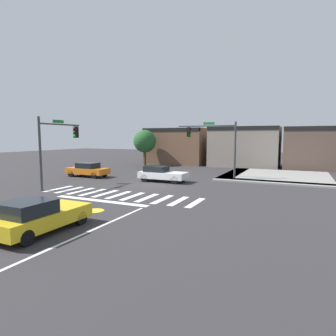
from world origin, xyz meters
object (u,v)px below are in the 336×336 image
object	(u,v)px
car_white	(162,174)
car_orange	(88,170)
traffic_signal_southwest	(57,140)
car_yellow	(37,216)
traffic_signal_northeast	(213,139)
roadside_tree	(145,141)

from	to	relation	value
car_white	car_orange	size ratio (longest dim) A/B	0.99
traffic_signal_southwest	car_yellow	size ratio (longest dim) A/B	1.31
traffic_signal_northeast	car_orange	size ratio (longest dim) A/B	1.32
traffic_signal_southwest	roadside_tree	distance (m)	18.12
car_orange	roadside_tree	world-z (taller)	roadside_tree
traffic_signal_southwest	car_orange	xyz separation A→B (m)	(-1.97, 5.65, -2.97)
traffic_signal_southwest	roadside_tree	size ratio (longest dim) A/B	1.09
car_white	traffic_signal_southwest	bearing A→B (deg)	-135.39
traffic_signal_northeast	car_white	xyz separation A→B (m)	(-3.54, -3.80, -3.10)
traffic_signal_southwest	car_orange	distance (m)	6.69
traffic_signal_southwest	traffic_signal_northeast	bearing A→B (deg)	-44.48
car_yellow	traffic_signal_northeast	bearing A→B (deg)	-6.63
traffic_signal_northeast	car_yellow	distance (m)	18.60
traffic_signal_southwest	car_white	size ratio (longest dim) A/B	1.27
traffic_signal_southwest	car_orange	world-z (taller)	traffic_signal_southwest
car_white	car_orange	distance (m)	8.09
roadside_tree	car_orange	bearing A→B (deg)	-87.91
traffic_signal_northeast	car_orange	xyz separation A→B (m)	(-11.62, -4.18, -3.08)
traffic_signal_southwest	car_orange	bearing A→B (deg)	19.21
car_white	car_yellow	distance (m)	14.49
traffic_signal_southwest	roadside_tree	world-z (taller)	traffic_signal_southwest
traffic_signal_northeast	traffic_signal_southwest	bearing A→B (deg)	45.52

